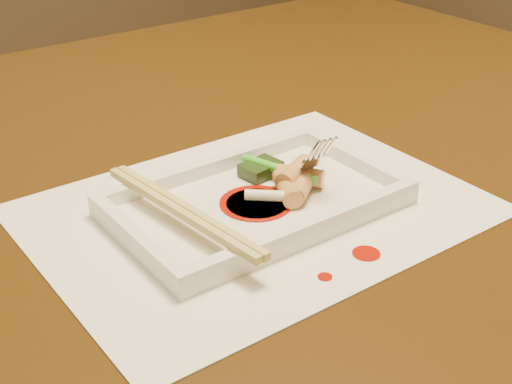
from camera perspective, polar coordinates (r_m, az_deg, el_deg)
table at (r=0.82m, az=-6.80°, el=-3.36°), size 1.40×0.90×0.75m
placemat at (r=0.66m, az=0.00°, el=-1.43°), size 0.40×0.30×0.00m
sauce_splatter_a at (r=0.60m, az=8.81°, el=-4.87°), size 0.02×0.02×0.00m
sauce_splatter_b at (r=0.57m, az=5.54°, el=-6.77°), size 0.01×0.01×0.00m
plate_base at (r=0.66m, az=0.00°, el=-1.07°), size 0.26×0.16×0.01m
plate_rim_far at (r=0.71m, az=-3.55°, el=2.10°), size 0.26×0.01×0.01m
plate_rim_near at (r=0.60m, az=4.16°, el=-2.96°), size 0.26×0.01×0.01m
plate_rim_left at (r=0.60m, az=-9.63°, el=-3.61°), size 0.01×0.14×0.01m
plate_rim_right at (r=0.73m, az=7.93°, el=2.56°), size 0.01×0.14×0.01m
veg_piece at (r=0.70m, az=0.37°, el=1.89°), size 0.04×0.03×0.01m
scallion_white at (r=0.64m, az=0.88°, el=-0.27°), size 0.04×0.03×0.01m
scallion_green at (r=0.69m, az=1.84°, el=1.85°), size 0.04×0.08×0.01m
chopstick_a at (r=0.61m, az=-6.23°, el=-1.56°), size 0.03×0.20×0.01m
chopstick_b at (r=0.61m, az=-5.58°, el=-1.34°), size 0.03×0.20×0.01m
fork at (r=0.68m, az=3.91°, el=7.03°), size 0.09×0.10×0.14m
sauce_blob_0 at (r=0.65m, az=0.07°, el=-0.94°), size 0.06×0.06×0.00m
sauce_blob_1 at (r=0.65m, az=0.00°, el=-0.88°), size 0.07×0.07×0.00m
rice_cake_0 at (r=0.68m, az=3.58°, el=1.30°), size 0.04×0.05×0.02m
rice_cake_1 at (r=0.66m, az=3.75°, el=0.53°), size 0.05×0.04×0.02m
rice_cake_2 at (r=0.67m, az=3.13°, el=1.57°), size 0.05×0.04×0.02m
rice_cake_3 at (r=0.66m, az=2.50°, el=0.34°), size 0.04×0.05×0.02m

